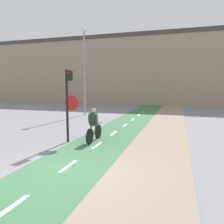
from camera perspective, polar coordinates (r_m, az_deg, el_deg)
ground_plane at (r=6.84m, az=-13.37°, el=-15.13°), size 120.00×120.00×0.00m
bike_lane at (r=6.85m, az=-13.33°, el=-15.03°), size 2.65×60.00×0.02m
sidewalk_strip at (r=6.04m, az=8.87°, el=-17.83°), size 2.40×60.00×0.05m
building_row_background at (r=30.88m, az=11.21°, el=10.70°), size 60.00×5.20×9.30m
traffic_light_pole at (r=9.89m, az=-11.28°, el=3.66°), size 0.67×0.25×3.25m
street_lamp_far at (r=19.27m, az=-7.24°, el=12.53°), size 0.36×0.36×7.36m
cyclist_near at (r=9.95m, az=-4.81°, el=-3.69°), size 0.46×1.74×1.53m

